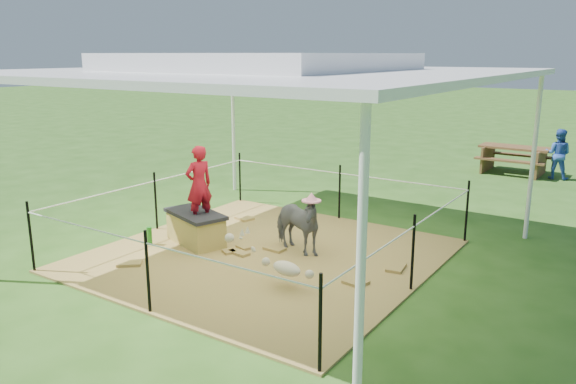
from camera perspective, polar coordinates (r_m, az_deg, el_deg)
The scene contains 13 objects.
ground at distance 8.30m, azimuth -2.31°, elevation -6.53°, with size 90.00×90.00×0.00m, color #2D5919.
hay_patch at distance 8.30m, azimuth -2.31°, elevation -6.44°, with size 4.60×4.60×0.03m, color brown.
canopy_tent at distance 7.79m, azimuth -2.51°, elevation 12.37°, with size 6.30×6.30×2.90m.
rope_fence at distance 8.10m, azimuth -2.35°, elevation -2.26°, with size 4.54×4.54×1.00m.
straw_bale at distance 8.82m, azimuth -9.34°, elevation -3.76°, with size 1.00×0.50×0.44m, color #AB8E3E.
dark_cloth at distance 8.75m, azimuth -9.40°, elevation -2.20°, with size 1.06×0.55×0.06m, color black.
woman at distance 8.54m, azimuth -9.06°, elevation 1.38°, with size 0.44×0.29×1.20m, color #A30F1E.
green_bottle at distance 8.92m, azimuth -13.89°, elevation -4.34°, with size 0.08×0.08×0.28m, color #1E7A1B.
pony at distance 8.24m, azimuth 0.74°, elevation -3.24°, with size 0.47×1.04×0.88m, color #4E4E53.
pink_hat at distance 8.11m, azimuth 0.75°, elevation 0.15°, with size 0.27×0.27×0.13m, color pink.
foal at distance 7.06m, azimuth -0.13°, elevation -7.53°, with size 1.03×0.57×0.57m, color #C1AC8D, non-canonical shape.
picnic_table_near at distance 15.01m, azimuth 21.96°, elevation 3.05°, with size 1.63×1.17×0.68m, color #52331C.
distant_person at distance 14.70m, azimuth 25.73°, elevation 3.49°, with size 0.58×0.45×1.19m, color #3057B5.
Camera 1 is at (4.59, -6.29, 2.89)m, focal length 35.00 mm.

